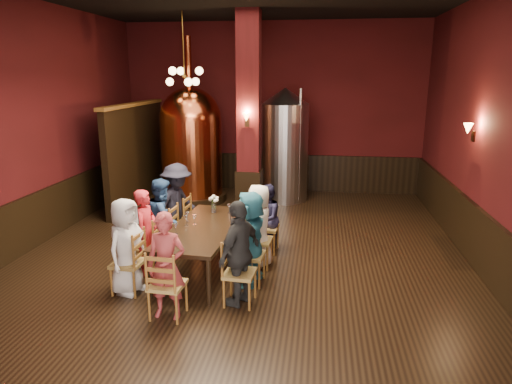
# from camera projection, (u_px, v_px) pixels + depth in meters

# --- Properties ---
(room) EXTENTS (10.00, 10.02, 4.50)m
(room) POSITION_uv_depth(u_px,v_px,m) (241.00, 130.00, 7.53)
(room) COLOR black
(room) RESTS_ON ground
(wainscot_right) EXTENTS (0.08, 9.90, 1.00)m
(wainscot_right) POSITION_uv_depth(u_px,v_px,m) (481.00, 242.00, 7.44)
(wainscot_right) COLOR black
(wainscot_right) RESTS_ON ground
(wainscot_back) EXTENTS (7.90, 0.08, 1.00)m
(wainscot_back) POSITION_uv_depth(u_px,v_px,m) (272.00, 172.00, 12.72)
(wainscot_back) COLOR black
(wainscot_back) RESTS_ON ground
(wainscot_left) EXTENTS (0.08, 9.90, 1.00)m
(wainscot_left) POSITION_uv_depth(u_px,v_px,m) (33.00, 221.00, 8.50)
(wainscot_left) COLOR black
(wainscot_left) RESTS_ON ground
(column) EXTENTS (0.58, 0.58, 4.50)m
(column) POSITION_uv_depth(u_px,v_px,m) (249.00, 115.00, 10.25)
(column) COLOR #4A1012
(column) RESTS_ON ground
(partition) EXTENTS (0.22, 3.50, 2.40)m
(partition) POSITION_uv_depth(u_px,v_px,m) (136.00, 155.00, 11.29)
(partition) COLOR black
(partition) RESTS_ON ground
(pendant_cluster) EXTENTS (0.90, 0.90, 1.70)m
(pendant_cluster) POSITION_uv_depth(u_px,v_px,m) (184.00, 76.00, 10.34)
(pendant_cluster) COLOR #A57226
(pendant_cluster) RESTS_ON room
(sconce_wall) EXTENTS (0.20, 0.20, 0.36)m
(sconce_wall) POSITION_uv_depth(u_px,v_px,m) (474.00, 132.00, 7.78)
(sconce_wall) COLOR black
(sconce_wall) RESTS_ON room
(sconce_column) EXTENTS (0.20, 0.20, 0.36)m
(sconce_column) POSITION_uv_depth(u_px,v_px,m) (247.00, 119.00, 9.98)
(sconce_column) COLOR black
(sconce_column) RESTS_ON column
(dining_table) EXTENTS (1.16, 2.46, 0.75)m
(dining_table) POSITION_uv_depth(u_px,v_px,m) (204.00, 230.00, 7.43)
(dining_table) COLOR black
(dining_table) RESTS_ON ground
(chair_0) EXTENTS (0.49, 0.49, 0.92)m
(chair_0) POSITION_uv_depth(u_px,v_px,m) (128.00, 263.00, 6.71)
(chair_0) COLOR brown
(chair_0) RESTS_ON ground
(person_0) EXTENTS (0.64, 0.81, 1.44)m
(person_0) POSITION_uv_depth(u_px,v_px,m) (126.00, 246.00, 6.64)
(person_0) COLOR silver
(person_0) RESTS_ON ground
(chair_1) EXTENTS (0.49, 0.49, 0.92)m
(chair_1) POSITION_uv_depth(u_px,v_px,m) (147.00, 246.00, 7.34)
(chair_1) COLOR brown
(chair_1) RESTS_ON ground
(person_1) EXTENTS (0.38, 0.54, 1.40)m
(person_1) POSITION_uv_depth(u_px,v_px,m) (147.00, 232.00, 7.28)
(person_1) COLOR red
(person_1) RESTS_ON ground
(chair_2) EXTENTS (0.49, 0.49, 0.92)m
(chair_2) POSITION_uv_depth(u_px,v_px,m) (164.00, 233.00, 7.97)
(chair_2) COLOR brown
(chair_2) RESTS_ON ground
(person_2) EXTENTS (0.49, 0.76, 1.43)m
(person_2) POSITION_uv_depth(u_px,v_px,m) (163.00, 219.00, 7.90)
(person_2) COLOR navy
(person_2) RESTS_ON ground
(chair_3) EXTENTS (0.49, 0.49, 0.92)m
(chair_3) POSITION_uv_depth(u_px,v_px,m) (178.00, 221.00, 8.60)
(chair_3) COLOR brown
(chair_3) RESTS_ON ground
(person_3) EXTENTS (0.90, 1.15, 1.57)m
(person_3) POSITION_uv_depth(u_px,v_px,m) (177.00, 205.00, 8.52)
(person_3) COLOR black
(person_3) RESTS_ON ground
(chair_4) EXTENTS (0.49, 0.49, 0.92)m
(chair_4) POSITION_uv_depth(u_px,v_px,m) (240.00, 273.00, 6.37)
(chair_4) COLOR brown
(chair_4) RESTS_ON ground
(person_4) EXTENTS (0.70, 0.96, 1.51)m
(person_4) POSITION_uv_depth(u_px,v_px,m) (240.00, 253.00, 6.29)
(person_4) COLOR black
(person_4) RESTS_ON ground
(chair_5) EXTENTS (0.49, 0.49, 0.92)m
(chair_5) POSITION_uv_depth(u_px,v_px,m) (250.00, 255.00, 7.00)
(chair_5) COLOR brown
(chair_5) RESTS_ON ground
(person_5) EXTENTS (0.72, 1.43, 1.47)m
(person_5) POSITION_uv_depth(u_px,v_px,m) (250.00, 238.00, 6.93)
(person_5) COLOR teal
(person_5) RESTS_ON ground
(chair_6) EXTENTS (0.49, 0.49, 0.92)m
(chair_6) POSITION_uv_depth(u_px,v_px,m) (259.00, 240.00, 7.63)
(chair_6) COLOR brown
(chair_6) RESTS_ON ground
(person_6) EXTENTS (0.63, 0.79, 1.41)m
(person_6) POSITION_uv_depth(u_px,v_px,m) (259.00, 226.00, 7.57)
(person_6) COLOR white
(person_6) RESTS_ON ground
(chair_7) EXTENTS (0.49, 0.49, 0.92)m
(chair_7) POSITION_uv_depth(u_px,v_px,m) (266.00, 227.00, 8.26)
(chair_7) COLOR brown
(chair_7) RESTS_ON ground
(person_7) EXTENTS (0.35, 0.63, 1.26)m
(person_7) POSITION_uv_depth(u_px,v_px,m) (266.00, 218.00, 8.22)
(person_7) COLOR #1D1C39
(person_7) RESTS_ON ground
(chair_8) EXTENTS (0.49, 0.49, 0.92)m
(chair_8) POSITION_uv_depth(u_px,v_px,m) (167.00, 284.00, 6.02)
(chair_8) COLOR brown
(chair_8) RESTS_ON ground
(person_8) EXTENTS (0.53, 0.35, 1.45)m
(person_8) POSITION_uv_depth(u_px,v_px,m) (166.00, 266.00, 5.95)
(person_8) COLOR maroon
(person_8) RESTS_ON ground
(copper_kettle) EXTENTS (1.95, 1.95, 4.03)m
(copper_kettle) POSITION_uv_depth(u_px,v_px,m) (191.00, 143.00, 11.41)
(copper_kettle) COLOR black
(copper_kettle) RESTS_ON ground
(steel_vessel) EXTENTS (1.18, 1.18, 2.83)m
(steel_vessel) POSITION_uv_depth(u_px,v_px,m) (285.00, 145.00, 11.47)
(steel_vessel) COLOR #B2B2B7
(steel_vessel) RESTS_ON ground
(rose_vase) EXTENTS (0.18, 0.18, 0.31)m
(rose_vase) POSITION_uv_depth(u_px,v_px,m) (214.00, 201.00, 8.14)
(rose_vase) COLOR white
(rose_vase) RESTS_ON dining_table
(wine_glass_0) EXTENTS (0.07, 0.07, 0.17)m
(wine_glass_0) POSITION_uv_depth(u_px,v_px,m) (229.00, 209.00, 8.10)
(wine_glass_0) COLOR white
(wine_glass_0) RESTS_ON dining_table
(wine_glass_1) EXTENTS (0.07, 0.07, 0.17)m
(wine_glass_1) POSITION_uv_depth(u_px,v_px,m) (186.00, 220.00, 7.45)
(wine_glass_1) COLOR white
(wine_glass_1) RESTS_ON dining_table
(wine_glass_2) EXTENTS (0.07, 0.07, 0.17)m
(wine_glass_2) POSITION_uv_depth(u_px,v_px,m) (187.00, 217.00, 7.62)
(wine_glass_2) COLOR white
(wine_glass_2) RESTS_ON dining_table
(wine_glass_3) EXTENTS (0.07, 0.07, 0.17)m
(wine_glass_3) POSITION_uv_depth(u_px,v_px,m) (214.00, 208.00, 8.15)
(wine_glass_3) COLOR white
(wine_glass_3) RESTS_ON dining_table
(wine_glass_4) EXTENTS (0.07, 0.07, 0.17)m
(wine_glass_4) POSITION_uv_depth(u_px,v_px,m) (176.00, 229.00, 7.04)
(wine_glass_4) COLOR white
(wine_glass_4) RESTS_ON dining_table
(wine_glass_5) EXTENTS (0.07, 0.07, 0.17)m
(wine_glass_5) POSITION_uv_depth(u_px,v_px,m) (195.00, 220.00, 7.49)
(wine_glass_5) COLOR white
(wine_glass_5) RESTS_ON dining_table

